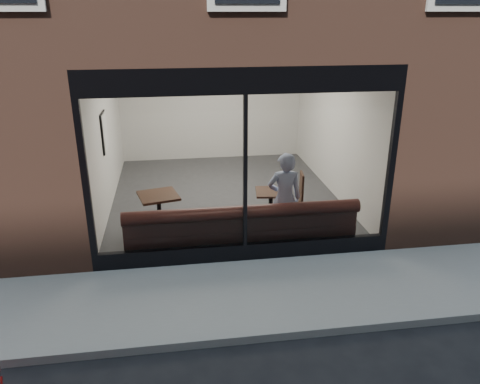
{
  "coord_description": "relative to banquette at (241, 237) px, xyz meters",
  "views": [
    {
      "loc": [
        -1.11,
        -4.87,
        3.96
      ],
      "look_at": [
        -0.03,
        2.4,
        1.1
      ],
      "focal_mm": 35.0,
      "sensor_mm": 36.0,
      "label": 1
    }
  ],
  "objects": [
    {
      "name": "sidewalk_near",
      "position": [
        0.0,
        -1.45,
        -0.22
      ],
      "size": [
        40.0,
        2.0,
        0.01
      ],
      "primitive_type": "cube",
      "color": "gray",
      "rests_on": "ground"
    },
    {
      "name": "cafe_table_right",
      "position": [
        0.69,
        0.79,
        0.52
      ],
      "size": [
        0.64,
        0.64,
        0.04
      ],
      "primitive_type": "cube",
      "rotation": [
        0.0,
        0.0,
        -0.13
      ],
      "color": "black",
      "rests_on": "cafe_floor"
    },
    {
      "name": "host_building_pier_right",
      "position": [
        3.75,
        5.55,
        1.38
      ],
      "size": [
        2.5,
        12.0,
        3.2
      ],
      "primitive_type": "cube",
      "color": "brown",
      "rests_on": "ground"
    },
    {
      "name": "cafe_floor",
      "position": [
        0.0,
        2.55,
        -0.21
      ],
      "size": [
        6.0,
        6.0,
        0.0
      ],
      "primitive_type": "plane",
      "color": "#2D2D30",
      "rests_on": "ground"
    },
    {
      "name": "cafe_chair_right",
      "position": [
        1.21,
        1.2,
        0.01
      ],
      "size": [
        0.43,
        0.43,
        0.04
      ],
      "primitive_type": "cube",
      "rotation": [
        0.0,
        0.0,
        3.0
      ],
      "color": "black",
      "rests_on": "cafe_floor"
    },
    {
      "name": "cafe_table_left",
      "position": [
        -1.43,
        0.91,
        0.52
      ],
      "size": [
        0.84,
        0.84,
        0.05
      ],
      "primitive_type": "cube",
      "rotation": [
        0.0,
        0.0,
        0.24
      ],
      "color": "black",
      "rests_on": "cafe_floor"
    },
    {
      "name": "storefront_glass",
      "position": [
        0.0,
        -0.43,
        1.33
      ],
      "size": [
        4.8,
        0.0,
        4.8
      ],
      "primitive_type": "plane",
      "rotation": [
        1.57,
        0.0,
        0.0
      ],
      "color": "white",
      "rests_on": "storefront_kick"
    },
    {
      "name": "storefront_mullion",
      "position": [
        0.0,
        -0.4,
        1.32
      ],
      "size": [
        0.06,
        0.1,
        2.5
      ],
      "primitive_type": "cube",
      "color": "black",
      "rests_on": "storefront_kick"
    },
    {
      "name": "cafe_wall_right",
      "position": [
        2.49,
        2.55,
        1.37
      ],
      "size": [
        0.0,
        6.0,
        6.0
      ],
      "primitive_type": "plane",
      "rotation": [
        1.57,
        0.0,
        -1.57
      ],
      "color": "silver",
      "rests_on": "ground"
    },
    {
      "name": "kerb_near",
      "position": [
        0.0,
        -2.5,
        -0.17
      ],
      "size": [
        40.0,
        0.1,
        0.12
      ],
      "primitive_type": "cube",
      "color": "gray",
      "rests_on": "ground"
    },
    {
      "name": "host_building_backfill",
      "position": [
        0.0,
        8.55,
        1.38
      ],
      "size": [
        5.0,
        6.0,
        3.2
      ],
      "primitive_type": "cube",
      "color": "brown",
      "rests_on": "ground"
    },
    {
      "name": "wall_poster",
      "position": [
        -2.45,
        2.17,
        1.45
      ],
      "size": [
        0.02,
        0.56,
        0.74
      ],
      "primitive_type": "cube",
      "color": "white",
      "rests_on": "cafe_wall_left"
    },
    {
      "name": "cafe_wall_back",
      "position": [
        0.0,
        5.54,
        1.37
      ],
      "size": [
        5.0,
        0.0,
        5.0
      ],
      "primitive_type": "plane",
      "rotation": [
        1.57,
        0.0,
        0.0
      ],
      "color": "silver",
      "rests_on": "ground"
    },
    {
      "name": "banquette",
      "position": [
        0.0,
        0.0,
        0.0
      ],
      "size": [
        4.0,
        0.55,
        0.45
      ],
      "primitive_type": "cube",
      "color": "#3C1616",
      "rests_on": "cafe_floor"
    },
    {
      "name": "person",
      "position": [
        0.8,
        0.19,
        0.62
      ],
      "size": [
        0.63,
        0.42,
        1.69
      ],
      "primitive_type": "imported",
      "rotation": [
        0.0,
        0.0,
        3.11
      ],
      "color": "#9CAAD2",
      "rests_on": "cafe_floor"
    },
    {
      "name": "host_building_pier_left",
      "position": [
        -3.75,
        5.55,
        1.38
      ],
      "size": [
        2.5,
        12.0,
        3.2
      ],
      "primitive_type": "cube",
      "color": "brown",
      "rests_on": "ground"
    },
    {
      "name": "ground",
      "position": [
        0.0,
        -2.45,
        -0.23
      ],
      "size": [
        120.0,
        120.0,
        0.0
      ],
      "primitive_type": "plane",
      "color": "black",
      "rests_on": "ground"
    },
    {
      "name": "cafe_wall_left",
      "position": [
        -2.49,
        2.55,
        1.37
      ],
      "size": [
        0.0,
        6.0,
        6.0
      ],
      "primitive_type": "plane",
      "rotation": [
        1.57,
        0.0,
        1.57
      ],
      "color": "silver",
      "rests_on": "ground"
    },
    {
      "name": "storefront_kick",
      "position": [
        0.0,
        -0.4,
        -0.08
      ],
      "size": [
        5.0,
        0.1,
        0.3
      ],
      "primitive_type": "cube",
      "color": "black",
      "rests_on": "ground"
    },
    {
      "name": "storefront_header",
      "position": [
        0.0,
        -0.4,
        2.77
      ],
      "size": [
        5.0,
        0.1,
        0.4
      ],
      "primitive_type": "cube",
      "color": "black",
      "rests_on": "host_building_upper"
    },
    {
      "name": "cafe_ceiling",
      "position": [
        0.0,
        2.55,
        2.97
      ],
      "size": [
        6.0,
        6.0,
        0.0
      ],
      "primitive_type": "plane",
      "rotation": [
        3.14,
        0.0,
        0.0
      ],
      "color": "white",
      "rests_on": "host_building_upper"
    }
  ]
}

